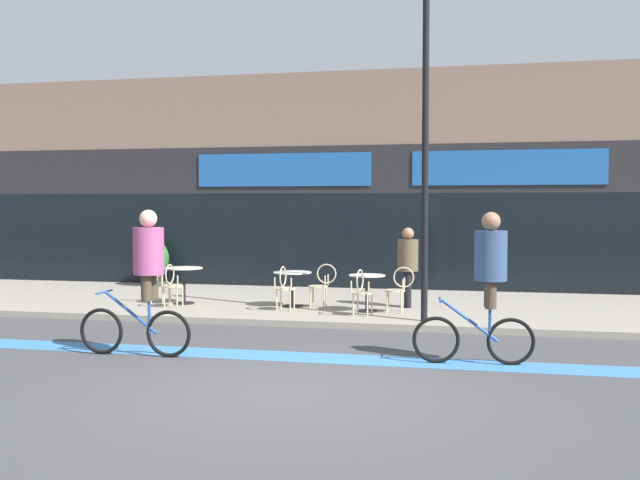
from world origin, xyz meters
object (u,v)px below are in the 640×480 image
Objects in this scene: cafe_chair_2_side at (399,286)px; pedestrian_near_end at (408,260)px; bistro_table_1 at (292,281)px; cafe_chair_1_side at (322,282)px; lamp_post at (425,128)px; cyclist_0 at (145,271)px; planter_pot at (154,261)px; bistro_table_2 at (367,285)px; cafe_chair_2_near at (361,289)px; cafe_chair_0_side at (157,279)px; bistro_table_0 at (184,278)px; cyclist_1 at (487,275)px; cafe_chair_0_near at (172,283)px; cafe_chair_1_near at (284,285)px.

cafe_chair_2_side is 0.93m from pedestrian_near_end.
cafe_chair_1_side is at bearing 0.22° from bistro_table_1.
lamp_post reaches higher than cyclist_0.
planter_pot is 7.36m from pedestrian_near_end.
pedestrian_near_end is at bearing 105.35° from lamp_post.
bistro_table_2 is 0.62× the size of planter_pot.
cafe_chair_2_near is 1.67m from pedestrian_near_end.
cyclist_0 is at bearing -101.63° from bistro_table_1.
cafe_chair_0_side is 6.65m from lamp_post.
cafe_chair_0_side is at bearing -4.40° from cafe_chair_2_side.
cafe_chair_2_near is (0.98, -1.00, 0.00)m from cafe_chair_1_side.
bistro_table_0 is 4.75m from pedestrian_near_end.
cyclist_1 is (4.90, 0.50, 0.00)m from cyclist_0.
bistro_table_1 is 4.92m from cyclist_0.
bistro_table_1 is 0.88× the size of cafe_chair_1_side.
cafe_chair_1_side is at bearing -13.89° from cafe_chair_2_side.
cyclist_1 is 1.30× the size of pedestrian_near_end.
cafe_chair_0_near reaches higher than bistro_table_1.
bistro_table_0 is 4.09m from cafe_chair_2_near.
bistro_table_2 is 5.15m from cyclist_0.
bistro_table_1 is 0.88× the size of cafe_chair_0_side.
cyclist_0 reaches higher than planter_pot.
cafe_chair_0_near is 1.00× the size of cafe_chair_2_side.
cafe_chair_0_side reaches higher than bistro_table_1.
bistro_table_1 is 0.48× the size of pedestrian_near_end.
bistro_table_1 is 1.66m from bistro_table_2.
planter_pot reaches higher than bistro_table_1.
cafe_chair_1_near is 0.76× the size of planter_pot.
cyclist_0 is at bearing -61.56° from cafe_chair_0_side.
cafe_chair_1_side is (3.00, 0.68, 0.00)m from cafe_chair_0_near.
cafe_chair_1_side is 1.40m from cafe_chair_2_near.
pedestrian_near_end is at bearing 5.95° from bistro_table_0.
pedestrian_near_end reaches higher than cafe_chair_0_side.
bistro_table_1 is 1.89m from cafe_chair_2_near.
cafe_chair_1_near and cafe_chair_1_side have the same top height.
cafe_chair_2_near is 0.42× the size of cyclist_0.
cyclist_1 reaches higher than cafe_chair_1_near.
cafe_chair_0_near is 1.00× the size of cafe_chair_1_near.
cyclist_0 reaches higher than bistro_table_0.
cafe_chair_0_side is at bearing 86.64° from cafe_chair_2_near.
pedestrian_near_end is (5.33, 0.48, 0.46)m from cafe_chair_0_side.
bistro_table_2 is 4.57m from cyclist_1.
cafe_chair_1_near is 2.26m from cafe_chair_2_side.
cafe_chair_0_near is 0.55× the size of pedestrian_near_end.
cafe_chair_2_side is 0.55× the size of pedestrian_near_end.
cafe_chair_2_side reaches higher than bistro_table_1.
cafe_chair_2_near is at bearing -124.81° from cyclist_0.
cafe_chair_2_side is 0.42× the size of cyclist_1.
cafe_chair_2_side is at bearing -37.19° from cafe_chair_2_near.
cafe_chair_0_side is at bearing -67.33° from cyclist_0.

